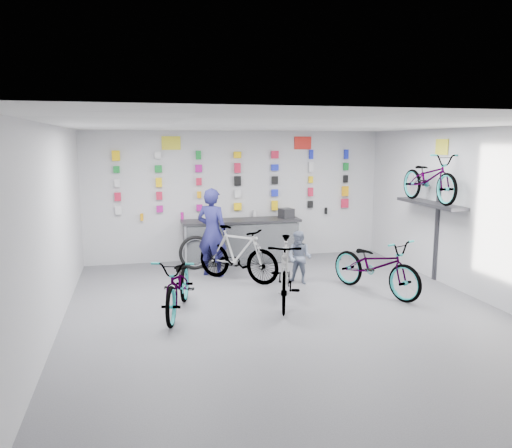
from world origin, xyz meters
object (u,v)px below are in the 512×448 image
object	(u,v)px
counter	(241,242)
customer	(299,258)
bike_right	(376,265)
bike_service	(238,254)
clerk	(212,232)
bike_left	(179,284)
bike_center	(285,271)

from	to	relation	value
counter	customer	bearing A→B (deg)	-69.37
bike_right	bike_service	xyz separation A→B (m)	(-2.29, 1.39, 0.03)
bike_service	clerk	xyz separation A→B (m)	(-0.43, 0.52, 0.36)
bike_left	bike_service	bearing A→B (deg)	66.38
bike_service	counter	bearing A→B (deg)	29.25
bike_left	bike_center	world-z (taller)	bike_center
bike_service	customer	world-z (taller)	bike_service
bike_service	clerk	distance (m)	0.76
clerk	customer	size ratio (longest dim) A/B	1.75
bike_right	clerk	distance (m)	3.34
counter	bike_center	world-z (taller)	bike_center
counter	bike_service	size ratio (longest dim) A/B	1.47
bike_right	customer	size ratio (longest dim) A/B	1.91
bike_left	counter	bearing A→B (deg)	76.40
bike_left	bike_right	bearing A→B (deg)	18.87
customer	bike_right	bearing A→B (deg)	2.36
bike_left	bike_service	world-z (taller)	bike_service
counter	customer	distance (m)	2.10
bike_center	bike_service	size ratio (longest dim) A/B	1.03
bike_service	clerk	world-z (taller)	clerk
counter	bike_right	bearing A→B (deg)	-56.67
bike_center	bike_service	bearing A→B (deg)	125.94
counter	bike_center	distance (m)	3.09
bike_left	customer	xyz separation A→B (m)	(2.44, 1.19, 0.03)
bike_left	bike_center	xyz separation A→B (m)	(1.80, 0.06, 0.08)
bike_center	bike_right	distance (m)	1.80
bike_left	bike_right	xyz separation A→B (m)	(3.59, 0.26, 0.04)
counter	clerk	size ratio (longest dim) A/B	1.48
clerk	bike_left	bearing A→B (deg)	104.76
bike_center	bike_service	world-z (taller)	bike_center
counter	bike_left	xyz separation A→B (m)	(-1.70, -3.15, -0.00)
customer	bike_center	bearing A→B (deg)	-78.57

